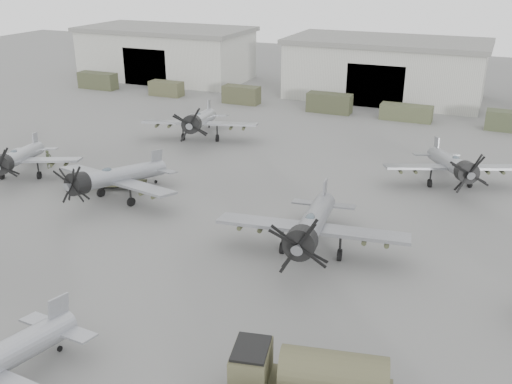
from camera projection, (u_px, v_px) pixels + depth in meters
ground at (172, 315)px, 34.05m from camera, size 220.00×220.00×0.00m
hangar_left at (166, 53)px, 98.85m from camera, size 29.00×14.80×8.70m
hangar_center at (385, 68)px, 85.02m from camera, size 29.00×14.80×8.70m
support_truck_0 at (98, 81)px, 91.94m from camera, size 6.45×2.20×2.60m
support_truck_1 at (166, 89)px, 87.35m from camera, size 5.18×2.20×2.20m
support_truck_2 at (241, 95)px, 82.68m from camera, size 5.38×2.20×2.53m
support_truck_3 at (329, 103)px, 77.85m from camera, size 6.07×2.20×2.62m
support_truck_4 at (406, 113)px, 74.18m from camera, size 6.64×2.20×2.03m
aircraft_mid_0 at (17, 158)px, 53.98m from camera, size 11.46×10.39×4.70m
aircraft_mid_1 at (113, 178)px, 48.95m from camera, size 12.42×11.18×4.93m
aircraft_mid_2 at (311, 226)px, 39.63m from camera, size 13.77×12.39×5.47m
aircraft_far_0 at (199, 121)px, 65.22m from camera, size 13.35×12.02×5.34m
aircraft_far_1 at (453, 165)px, 51.99m from camera, size 12.09×10.93×4.90m
fuel_tanker at (310, 373)px, 26.76m from camera, size 7.97×4.58×2.94m
tug_trailer at (97, 183)px, 52.46m from camera, size 6.82×4.10×1.39m
ground_crew at (49, 159)px, 57.40m from camera, size 0.51×0.72×1.85m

